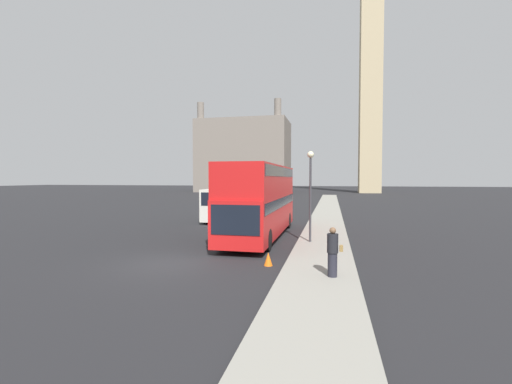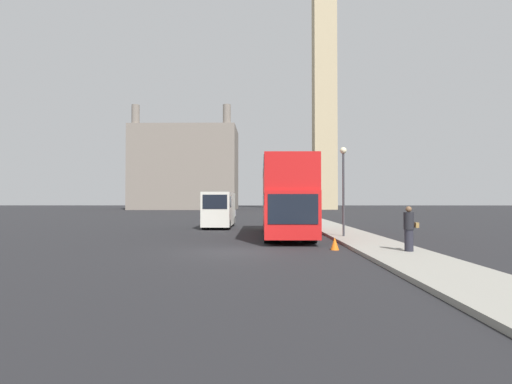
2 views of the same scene
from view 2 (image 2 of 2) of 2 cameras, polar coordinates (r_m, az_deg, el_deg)
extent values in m
plane|color=black|center=(16.66, -3.34, -8.48)|extent=(300.00, 300.00, 0.00)
cube|color=gray|center=(17.41, 18.34, -7.86)|extent=(2.77, 120.00, 0.15)
cube|color=tan|center=(96.92, 9.73, 13.27)|extent=(5.15, 5.15, 52.58)
cube|color=slate|center=(95.52, -9.95, 3.27)|extent=(23.79, 14.45, 19.04)
cylinder|color=slate|center=(93.68, -16.83, 10.57)|extent=(1.73, 1.73, 4.19)
cylinder|color=slate|center=(89.80, -4.19, 11.04)|extent=(1.73, 1.73, 4.19)
cube|color=red|center=(23.84, 4.19, -2.80)|extent=(2.59, 11.50, 2.28)
cube|color=red|center=(23.86, 4.19, 2.06)|extent=(2.59, 11.27, 1.77)
cube|color=black|center=(23.83, 4.19, -1.09)|extent=(2.63, 11.04, 0.55)
cube|color=black|center=(23.90, 4.18, 3.28)|extent=(2.63, 10.81, 0.55)
cube|color=black|center=(18.08, 5.31, -2.45)|extent=(2.28, 0.03, 1.37)
cylinder|color=black|center=(19.83, 2.21, -5.70)|extent=(0.73, 1.11, 1.11)
cylinder|color=black|center=(19.96, 7.59, -5.66)|extent=(0.73, 1.11, 1.11)
cylinder|color=black|center=(27.85, 1.77, -4.40)|extent=(0.73, 1.11, 1.11)
cylinder|color=black|center=(27.95, 5.60, -4.39)|extent=(0.73, 1.11, 1.11)
cube|color=silver|center=(31.19, -5.25, -2.39)|extent=(2.04, 6.18, 2.52)
cube|color=black|center=(28.10, -5.90, -1.40)|extent=(1.73, 0.02, 1.01)
cube|color=black|center=(29.19, -5.66, -1.39)|extent=(2.07, 1.11, 0.81)
cylinder|color=black|center=(29.24, -7.18, -4.62)|extent=(0.51, 0.73, 0.73)
cylinder|color=black|center=(29.07, -4.18, -4.64)|extent=(0.51, 0.73, 0.73)
cylinder|color=black|center=(33.41, -6.19, -4.19)|extent=(0.51, 0.73, 0.73)
cylinder|color=black|center=(33.26, -3.56, -4.21)|extent=(0.51, 0.73, 0.73)
cylinder|color=#23232D|center=(16.57, 21.01, -6.46)|extent=(0.33, 0.33, 0.84)
cylinder|color=black|center=(16.51, 20.99, -3.86)|extent=(0.39, 0.39, 0.67)
sphere|color=brown|center=(16.50, 20.97, -2.31)|extent=(0.23, 0.23, 0.23)
cube|color=olive|center=(16.63, 21.94, -4.41)|extent=(0.12, 0.24, 0.20)
cylinder|color=#38383D|center=(22.42, 12.39, -0.40)|extent=(0.12, 0.12, 4.53)
sphere|color=beige|center=(22.59, 12.36, 5.82)|extent=(0.36, 0.36, 0.36)
cube|color=silver|center=(47.08, -4.23, -3.10)|extent=(1.89, 4.79, 0.74)
cube|color=black|center=(47.18, -4.21, -2.32)|extent=(1.70, 2.30, 0.54)
cylinder|color=black|center=(45.64, -5.32, -3.42)|extent=(0.42, 0.68, 0.68)
cylinder|color=black|center=(45.51, -3.47, -3.43)|extent=(0.42, 0.68, 0.68)
cylinder|color=black|center=(48.68, -4.94, -3.28)|extent=(0.42, 0.68, 0.68)
cylinder|color=black|center=(48.56, -3.21, -3.29)|extent=(0.42, 0.68, 0.68)
cone|color=orange|center=(17.42, 11.18, -7.23)|extent=(0.36, 0.36, 0.55)
camera|label=1|loc=(6.75, 59.83, 11.96)|focal=24.00mm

